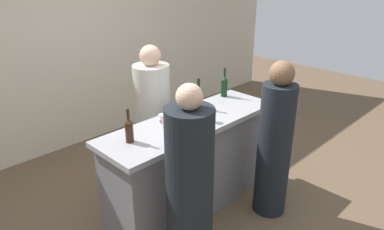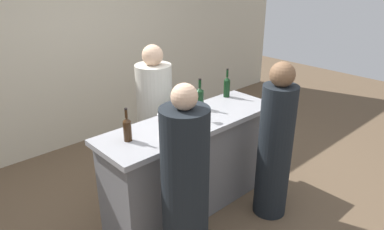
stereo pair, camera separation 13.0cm
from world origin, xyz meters
name	(u,v)px [view 1 (the left image)]	position (x,y,z in m)	size (l,w,h in m)	color
ground_plane	(192,204)	(0.00, 0.00, 0.00)	(12.00, 12.00, 0.00)	brown
back_wall	(73,43)	(0.00, 2.20, 1.40)	(8.00, 0.10, 2.80)	beige
bar_counter	(192,164)	(0.00, 0.00, 0.49)	(1.90, 0.61, 0.98)	slate
wine_bottle_leftmost_amber_brown	(129,130)	(-0.68, 0.05, 1.09)	(0.07, 0.07, 0.29)	#331E0F
wine_bottle_second_left_olive_green	(187,117)	(-0.17, -0.10, 1.09)	(0.08, 0.08, 0.29)	#193D1E
wine_bottle_center_dark_green	(198,97)	(0.25, 0.16, 1.10)	(0.08, 0.08, 0.32)	black
wine_bottle_second_right_dark_green	(224,86)	(0.72, 0.22, 1.10)	(0.07, 0.07, 0.32)	black
wine_glass_near_left	(206,110)	(0.08, -0.10, 1.08)	(0.08, 0.08, 0.15)	white
wine_glass_near_center	(162,120)	(-0.37, -0.01, 1.09)	(0.07, 0.07, 0.17)	white
wine_glass_near_right	(192,103)	(0.13, 0.12, 1.08)	(0.07, 0.07, 0.15)	white
water_pitcher	(169,130)	(-0.44, -0.17, 1.07)	(0.10, 0.10, 0.19)	silver
person_left_guest	(190,191)	(-0.59, -0.56, 0.74)	(0.47, 0.47, 1.60)	black
person_center_guest	(275,146)	(0.52, -0.61, 0.73)	(0.38, 0.38, 1.57)	black
person_right_guest	(153,122)	(0.07, 0.68, 0.72)	(0.51, 0.51, 1.58)	beige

